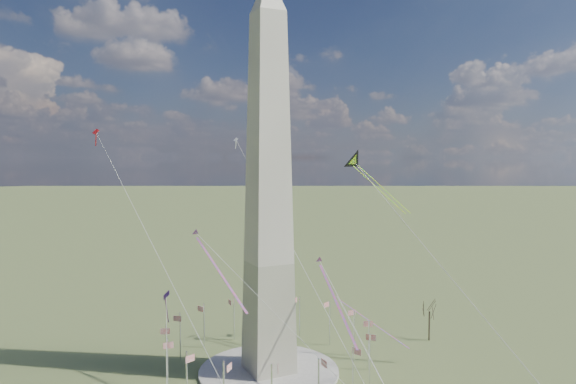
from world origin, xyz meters
name	(u,v)px	position (x,y,z in m)	size (l,w,h in m)	color
ground	(269,372)	(0.00, 0.00, 0.00)	(2000.00, 2000.00, 0.00)	#576432
plaza	(269,371)	(0.00, 0.00, 0.40)	(36.00, 36.00, 0.80)	#B5B0A5
washington_monument	(268,187)	(0.00, 0.00, 47.95)	(15.56, 15.56, 100.00)	#B0AD93
flagpole_ring	(269,345)	(0.00, 0.00, 7.27)	(54.40, 54.40, 13.00)	white
tree_near	(430,309)	(53.01, 0.05, 9.56)	(7.67, 7.67, 13.42)	#4A3A2D
kite_delta_black	(356,164)	(30.64, 6.60, 53.40)	(11.18, 21.22, 17.31)	black
kite_diamond_purple	(166,299)	(-23.73, 10.16, 19.63)	(1.80, 2.80, 8.61)	#491A77
kite_streamer_left	(331,288)	(10.35, -13.49, 23.95)	(4.78, 23.41, 16.13)	#FF2B28
kite_streamer_mid	(212,259)	(-15.89, -2.86, 31.52)	(6.35, 23.02, 15.99)	#FF2B28
kite_streamer_right	(362,315)	(26.67, -3.00, 12.20)	(16.02, 14.22, 13.88)	#FF2B28
kite_small_red	(96,133)	(-37.82, 28.41, 61.71)	(1.76, 1.56, 4.68)	red
kite_small_white	(236,141)	(9.86, 50.22, 61.03)	(1.41, 1.29, 3.89)	white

